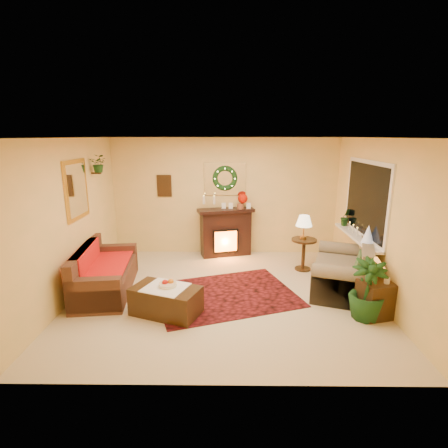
{
  "coord_description": "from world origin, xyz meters",
  "views": [
    {
      "loc": [
        0.06,
        -5.49,
        2.63
      ],
      "look_at": [
        0.0,
        0.35,
        1.15
      ],
      "focal_mm": 28.0,
      "sensor_mm": 36.0,
      "label": 1
    }
  ],
  "objects_px": {
    "end_table_square": "(375,299)",
    "coffee_table": "(166,301)",
    "fireplace": "(226,231)",
    "sofa": "(106,267)",
    "loveseat": "(342,267)",
    "side_table_round": "(303,254)"
  },
  "relations": [
    {
      "from": "end_table_square",
      "to": "coffee_table",
      "type": "height_order",
      "value": "end_table_square"
    },
    {
      "from": "fireplace",
      "to": "coffee_table",
      "type": "relative_size",
      "value": 1.08
    },
    {
      "from": "sofa",
      "to": "loveseat",
      "type": "xyz_separation_m",
      "value": [
        4.1,
        0.09,
        -0.01
      ]
    },
    {
      "from": "loveseat",
      "to": "coffee_table",
      "type": "xyz_separation_m",
      "value": [
        -2.92,
        -0.91,
        -0.21
      ]
    },
    {
      "from": "fireplace",
      "to": "loveseat",
      "type": "height_order",
      "value": "fireplace"
    },
    {
      "from": "fireplace",
      "to": "side_table_round",
      "type": "distance_m",
      "value": 1.81
    },
    {
      "from": "sofa",
      "to": "coffee_table",
      "type": "xyz_separation_m",
      "value": [
        1.18,
        -0.82,
        -0.22
      ]
    },
    {
      "from": "loveseat",
      "to": "side_table_round",
      "type": "xyz_separation_m",
      "value": [
        -0.48,
        0.93,
        -0.09
      ]
    },
    {
      "from": "sofa",
      "to": "loveseat",
      "type": "relative_size",
      "value": 1.19
    },
    {
      "from": "fireplace",
      "to": "coffee_table",
      "type": "height_order",
      "value": "fireplace"
    },
    {
      "from": "end_table_square",
      "to": "sofa",
      "type": "bearing_deg",
      "value": 168.98
    },
    {
      "from": "fireplace",
      "to": "coffee_table",
      "type": "bearing_deg",
      "value": -123.59
    },
    {
      "from": "sofa",
      "to": "loveseat",
      "type": "distance_m",
      "value": 4.1
    },
    {
      "from": "fireplace",
      "to": "side_table_round",
      "type": "xyz_separation_m",
      "value": [
        1.56,
        -0.89,
        -0.22
      ]
    },
    {
      "from": "loveseat",
      "to": "end_table_square",
      "type": "relative_size",
      "value": 2.85
    },
    {
      "from": "side_table_round",
      "to": "sofa",
      "type": "bearing_deg",
      "value": -164.35
    },
    {
      "from": "loveseat",
      "to": "fireplace",
      "type": "bearing_deg",
      "value": 157.76
    },
    {
      "from": "side_table_round",
      "to": "loveseat",
      "type": "bearing_deg",
      "value": -62.73
    },
    {
      "from": "loveseat",
      "to": "sofa",
      "type": "bearing_deg",
      "value": -159.36
    },
    {
      "from": "side_table_round",
      "to": "end_table_square",
      "type": "distance_m",
      "value": 1.97
    },
    {
      "from": "sofa",
      "to": "coffee_table",
      "type": "height_order",
      "value": "sofa"
    },
    {
      "from": "sofa",
      "to": "side_table_round",
      "type": "relative_size",
      "value": 2.87
    }
  ]
}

